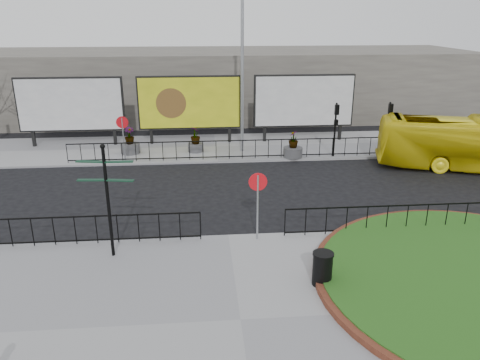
{
  "coord_description": "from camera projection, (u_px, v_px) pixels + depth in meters",
  "views": [
    {
      "loc": [
        -0.91,
        -15.26,
        7.68
      ],
      "look_at": [
        0.62,
        2.31,
        1.39
      ],
      "focal_mm": 35.0,
      "sensor_mm": 36.0,
      "label": 1
    }
  ],
  "objects": [
    {
      "name": "railing_near_left",
      "position": [
        54.0,
        231.0,
        15.97
      ],
      "size": [
        10.0,
        0.1,
        1.1
      ],
      "primitive_type": null,
      "color": "black",
      "rests_on": "pavement_near"
    },
    {
      "name": "billboard_mid",
      "position": [
        190.0,
        103.0,
        28.14
      ],
      "size": [
        6.2,
        0.31,
        4.1
      ],
      "color": "black",
      "rests_on": "pavement_far"
    },
    {
      "name": "planter_a",
      "position": [
        130.0,
        145.0,
        26.66
      ],
      "size": [
        1.08,
        1.08,
        1.51
      ],
      "color": "#4C4C4F",
      "rests_on": "pavement_far"
    },
    {
      "name": "building_backdrop",
      "position": [
        210.0,
        83.0,
        36.77
      ],
      "size": [
        40.0,
        10.0,
        5.0
      ],
      "primitive_type": "cube",
      "color": "slate",
      "rests_on": "ground"
    },
    {
      "name": "railing_far",
      "position": [
        236.0,
        149.0,
        25.55
      ],
      "size": [
        18.0,
        0.1,
        1.1
      ],
      "primitive_type": null,
      "color": "black",
      "rests_on": "pavement_far"
    },
    {
      "name": "lamp_post",
      "position": [
        242.0,
        68.0,
        25.79
      ],
      "size": [
        0.74,
        0.18,
        9.23
      ],
      "color": "gray",
      "rests_on": "pavement_far"
    },
    {
      "name": "railing_near_right",
      "position": [
        407.0,
        218.0,
        16.99
      ],
      "size": [
        9.0,
        0.1,
        1.1
      ],
      "primitive_type": null,
      "color": "black",
      "rests_on": "pavement_near"
    },
    {
      "name": "fingerpost_sign",
      "position": [
        107.0,
        190.0,
        14.74
      ],
      "size": [
        1.79,
        0.46,
        3.82
      ],
      "rotation": [
        0.0,
        0.0,
        -0.17
      ],
      "color": "black",
      "rests_on": "pavement_near"
    },
    {
      "name": "pavement_near",
      "position": [
        241.0,
        321.0,
        12.26
      ],
      "size": [
        30.0,
        10.0,
        0.12
      ],
      "primitive_type": "cube",
      "color": "gray",
      "rests_on": "ground"
    },
    {
      "name": "planter_c",
      "position": [
        293.0,
        148.0,
        25.92
      ],
      "size": [
        1.06,
        1.06,
        1.5
      ],
      "color": "#4C4C4F",
      "rests_on": "pavement_far"
    },
    {
      "name": "signal_pole_b",
      "position": [
        389.0,
        121.0,
        25.8
      ],
      "size": [
        0.22,
        0.26,
        3.0
      ],
      "color": "black",
      "rests_on": "pavement_far"
    },
    {
      "name": "speed_sign_far",
      "position": [
        123.0,
        129.0,
        24.74
      ],
      "size": [
        0.64,
        0.07,
        2.47
      ],
      "color": "gray",
      "rests_on": "pavement_far"
    },
    {
      "name": "pavement_far",
      "position": [
        216.0,
        147.0,
        28.21
      ],
      "size": [
        44.0,
        6.0,
        0.12
      ],
      "primitive_type": "cube",
      "color": "gray",
      "rests_on": "ground"
    },
    {
      "name": "planter_b",
      "position": [
        196.0,
        142.0,
        26.96
      ],
      "size": [
        0.9,
        0.9,
        1.47
      ],
      "color": "#4C4C4F",
      "rests_on": "pavement_far"
    },
    {
      "name": "ground",
      "position": [
        228.0,
        238.0,
        16.97
      ],
      "size": [
        90.0,
        90.0,
        0.0
      ],
      "primitive_type": "plane",
      "color": "black",
      "rests_on": "ground"
    },
    {
      "name": "bus",
      "position": [
        478.0,
        144.0,
        23.94
      ],
      "size": [
        10.14,
        4.96,
        2.75
      ],
      "primitive_type": "imported",
      "rotation": [
        0.0,
        0.0,
        1.29
      ],
      "color": "yellow",
      "rests_on": "ground"
    },
    {
      "name": "speed_sign_near",
      "position": [
        258.0,
        192.0,
        16.04
      ],
      "size": [
        0.64,
        0.07,
        2.47
      ],
      "color": "gray",
      "rests_on": "pavement_near"
    },
    {
      "name": "signal_pole_a",
      "position": [
        336.0,
        122.0,
        25.56
      ],
      "size": [
        0.22,
        0.26,
        3.0
      ],
      "color": "black",
      "rests_on": "pavement_far"
    },
    {
      "name": "litter_bin",
      "position": [
        322.0,
        268.0,
        13.68
      ],
      "size": [
        0.62,
        0.62,
        1.03
      ],
      "color": "black",
      "rests_on": "pavement_near"
    },
    {
      "name": "billboard_right",
      "position": [
        304.0,
        101.0,
        28.72
      ],
      "size": [
        6.2,
        0.31,
        4.1
      ],
      "color": "black",
      "rests_on": "pavement_far"
    },
    {
      "name": "billboard_left",
      "position": [
        71.0,
        105.0,
        27.57
      ],
      "size": [
        6.2,
        0.31,
        4.1
      ],
      "color": "black",
      "rests_on": "pavement_far"
    }
  ]
}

